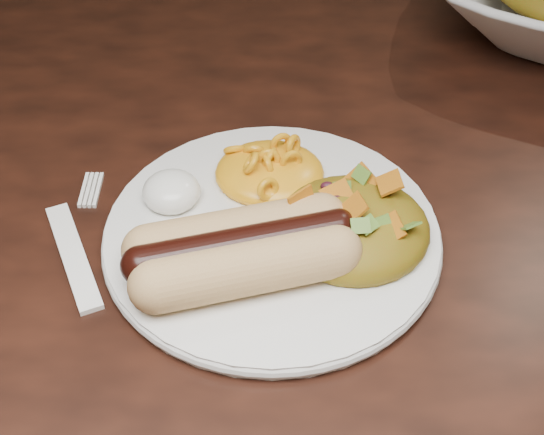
{
  "coord_description": "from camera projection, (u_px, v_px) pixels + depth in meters",
  "views": [
    {
      "loc": [
        0.03,
        -0.44,
        1.11
      ],
      "look_at": [
        0.03,
        -0.09,
        0.77
      ],
      "focal_mm": 50.0,
      "sensor_mm": 36.0,
      "label": 1
    }
  ],
  "objects": [
    {
      "name": "table",
      "position": [
        233.0,
        245.0,
        0.63
      ],
      "size": [
        1.6,
        0.9,
        0.75
      ],
      "color": "black",
      "rests_on": "floor"
    },
    {
      "name": "plate",
      "position": [
        272.0,
        235.0,
        0.5
      ],
      "size": [
        0.27,
        0.27,
        0.01
      ],
      "primitive_type": "cylinder",
      "rotation": [
        0.0,
        0.0,
        0.24
      ],
      "color": "white",
      "rests_on": "table"
    },
    {
      "name": "hotdog",
      "position": [
        242.0,
        250.0,
        0.46
      ],
      "size": [
        0.13,
        0.09,
        0.03
      ],
      "rotation": [
        0.0,
        0.0,
        0.26
      ],
      "color": "tan",
      "rests_on": "plate"
    },
    {
      "name": "mac_and_cheese",
      "position": [
        269.0,
        161.0,
        0.53
      ],
      "size": [
        0.09,
        0.08,
        0.03
      ],
      "primitive_type": "ellipsoid",
      "rotation": [
        0.0,
        0.0,
        -0.13
      ],
      "color": "orange",
      "rests_on": "plate"
    },
    {
      "name": "sour_cream",
      "position": [
        171.0,
        187.0,
        0.51
      ],
      "size": [
        0.05,
        0.05,
        0.02
      ],
      "primitive_type": "ellipsoid",
      "rotation": [
        0.0,
        0.0,
        -0.17
      ],
      "color": "white",
      "rests_on": "plate"
    },
    {
      "name": "taco_salad",
      "position": [
        354.0,
        217.0,
        0.48
      ],
      "size": [
        0.1,
        0.1,
        0.04
      ],
      "rotation": [
        0.0,
        0.0,
        0.13
      ],
      "color": "#9B2E09",
      "rests_on": "plate"
    },
    {
      "name": "fork",
      "position": [
        73.0,
        256.0,
        0.49
      ],
      "size": [
        0.08,
        0.15,
        0.0
      ],
      "primitive_type": "cube",
      "rotation": [
        0.0,
        0.0,
        0.42
      ],
      "color": "white",
      "rests_on": "table"
    }
  ]
}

